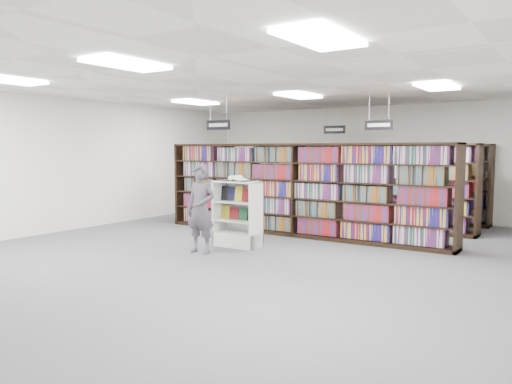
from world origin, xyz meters
The scene contains 19 objects.
floor centered at (0.00, 0.00, 0.00)m, with size 12.00×12.00×0.00m, color #49484D.
ceiling centered at (0.00, 0.00, 3.20)m, with size 10.00×12.00×0.10m, color white.
wall_back centered at (0.00, 6.00, 1.60)m, with size 10.00×0.10×3.20m, color white.
wall_left centered at (-5.00, 0.00, 1.60)m, with size 0.10×12.00×3.20m, color white.
bookshelf_row_near centered at (0.00, 2.00, 1.05)m, with size 7.00×0.60×2.10m.
bookshelf_row_mid centered at (0.00, 4.00, 1.05)m, with size 7.00×0.60×2.10m.
bookshelf_row_far centered at (0.00, 5.70, 1.05)m, with size 7.00×0.60×2.10m.
aisle_sign_left centered at (-1.50, 1.00, 2.53)m, with size 0.65×0.02×0.80m.
aisle_sign_right centered at (1.50, 3.00, 2.53)m, with size 0.65×0.02×0.80m.
aisle_sign_center centered at (-0.50, 5.00, 2.53)m, with size 0.65×0.02×0.80m.
troffer_front_left centered at (-3.00, -3.00, 3.16)m, with size 0.60×1.20×0.04m, color white.
troffer_front_center centered at (0.00, -3.00, 3.16)m, with size 0.60×1.20×0.04m, color white.
troffer_front_right centered at (3.00, -3.00, 3.16)m, with size 0.60×1.20×0.04m, color white.
troffer_back_left centered at (-3.00, 2.00, 3.16)m, with size 0.60×1.20×0.04m, color white.
troffer_back_center centered at (0.00, 2.00, 3.16)m, with size 0.60×1.20×0.04m, color white.
troffer_back_right centered at (3.00, 2.00, 3.16)m, with size 0.60×1.20×0.04m, color white.
endcap_display centered at (-0.40, 0.23, 0.46)m, with size 0.95×0.48×1.33m.
open_book centered at (-0.46, 0.23, 1.36)m, with size 0.71×0.41×0.13m.
shopper centered at (-0.61, -0.70, 0.84)m, with size 0.61×0.40×1.68m, color #4C4752.
Camera 1 is at (5.44, -7.93, 1.99)m, focal length 35.00 mm.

